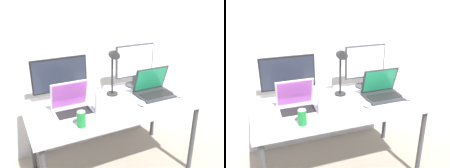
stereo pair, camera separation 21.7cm
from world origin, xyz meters
The scene contains 13 objects.
ground_plane centered at (0.00, 0.00, 0.00)m, with size 16.00×16.00×0.00m, color gray.
wall_back centered at (0.00, 0.59, 1.30)m, with size 7.00×0.08×2.60m, color silver.
work_desk centered at (0.00, 0.00, 0.68)m, with size 1.51×0.78×0.74m.
monitor_left centered at (-0.39, 0.26, 0.95)m, with size 0.50×0.20×0.40m.
monitor_center centered at (0.38, 0.26, 0.98)m, with size 0.42×0.18×0.43m.
laptop_silver centered at (-0.37, -0.02, 0.80)m, with size 0.32×0.26×0.26m.
laptop_secondary centered at (0.43, -0.01, 0.80)m, with size 0.35×0.26×0.26m.
keyboard_main centered at (0.00, -0.06, 0.75)m, with size 0.40×0.13×0.02m, color white.
mouse_by_keyboard centered at (0.62, -0.15, 0.76)m, with size 0.06×0.10×0.03m, color silver.
mouse_by_laptop centered at (0.21, -0.15, 0.76)m, with size 0.07×0.10×0.03m, color silver.
water_bottle centered at (-0.20, -0.18, 0.87)m, with size 0.07×0.07×0.27m.
soda_can_near_keyboard centered at (-0.38, -0.26, 0.80)m, with size 0.07×0.07×0.13m.
desk_lamp centered at (0.08, 0.12, 1.07)m, with size 0.11×0.18×0.48m.
Camera 1 is at (-0.87, -1.81, 1.74)m, focal length 40.00 mm.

